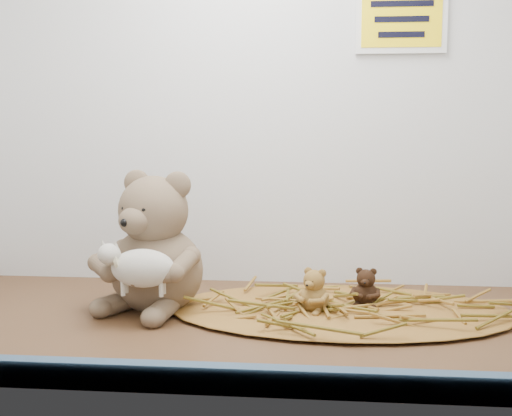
# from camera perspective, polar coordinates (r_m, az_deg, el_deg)

# --- Properties ---
(alcove_shell) EXTENTS (1.20, 0.60, 0.90)m
(alcove_shell) POSITION_cam_1_polar(r_m,az_deg,el_deg) (1.16, -1.19, 12.89)
(alcove_shell) COLOR #492C19
(alcove_shell) RESTS_ON ground
(front_rail) EXTENTS (1.19, 0.02, 0.04)m
(front_rail) POSITION_cam_1_polar(r_m,az_deg,el_deg) (0.85, -4.12, -14.87)
(front_rail) COLOR #3C5874
(front_rail) RESTS_ON shelf_floor
(straw_bed) EXTENTS (0.63, 0.36, 0.01)m
(straw_bed) POSITION_cam_1_polar(r_m,az_deg,el_deg) (1.19, 7.50, -8.95)
(straw_bed) COLOR brown
(straw_bed) RESTS_ON shelf_floor
(main_teddy) EXTENTS (0.28, 0.28, 0.26)m
(main_teddy) POSITION_cam_1_polar(r_m,az_deg,el_deg) (1.19, -8.88, -2.89)
(main_teddy) COLOR #7B634B
(main_teddy) RESTS_ON shelf_floor
(toy_lamb) EXTENTS (0.14, 0.09, 0.09)m
(toy_lamb) POSITION_cam_1_polar(r_m,az_deg,el_deg) (1.11, -10.02, -5.30)
(toy_lamb) COLOR beige
(toy_lamb) RESTS_ON main_teddy
(mini_teddy_tan) EXTENTS (0.09, 0.09, 0.08)m
(mini_teddy_tan) POSITION_cam_1_polar(r_m,az_deg,el_deg) (1.15, 5.22, -7.11)
(mini_teddy_tan) COLOR olive
(mini_teddy_tan) RESTS_ON straw_bed
(mini_teddy_brown) EXTENTS (0.07, 0.07, 0.07)m
(mini_teddy_brown) POSITION_cam_1_polar(r_m,az_deg,el_deg) (1.20, 9.74, -6.76)
(mini_teddy_brown) COLOR black
(mini_teddy_brown) RESTS_ON straw_bed
(wall_sign) EXTENTS (0.16, 0.01, 0.11)m
(wall_sign) POSITION_cam_1_polar(r_m,az_deg,el_deg) (1.38, 12.79, 16.02)
(wall_sign) COLOR yellow
(wall_sign) RESTS_ON back_wall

